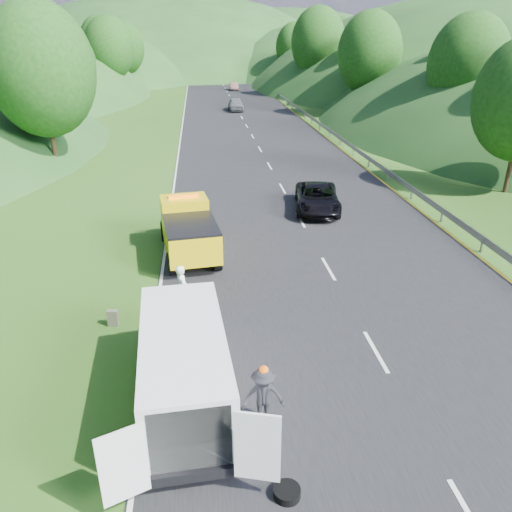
{
  "coord_description": "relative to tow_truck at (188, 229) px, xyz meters",
  "views": [
    {
      "loc": [
        -2.12,
        -14.39,
        8.97
      ],
      "look_at": [
        -0.19,
        2.78,
        1.3
      ],
      "focal_mm": 35.0,
      "sensor_mm": 36.0,
      "label": 1
    }
  ],
  "objects": [
    {
      "name": "spare_tire",
      "position": [
        2.19,
        -13.22,
        -1.19
      ],
      "size": [
        0.59,
        0.59,
        0.2
      ],
      "primitive_type": "cylinder",
      "color": "black",
      "rests_on": "ground"
    },
    {
      "name": "dist_car_b",
      "position": [
        7.2,
        71.97,
        -1.19
      ],
      "size": [
        1.37,
        3.94,
        1.3
      ],
      "primitive_type": "imported",
      "color": "#815656",
      "rests_on": "ground"
    },
    {
      "name": "white_van",
      "position": [
        0.03,
        -10.02,
        0.12
      ],
      "size": [
        3.55,
        6.63,
        2.3
      ],
      "rotation": [
        0.0,
        0.0,
        0.07
      ],
      "color": "black",
      "rests_on": "ground"
    },
    {
      "name": "tree_line_left",
      "position": [
        -16.19,
        53.69,
        -1.19
      ],
      "size": [
        14.0,
        140.0,
        14.0
      ],
      "primitive_type": null,
      "color": "#275819",
      "rests_on": "ground"
    },
    {
      "name": "woman",
      "position": [
        -0.14,
        -5.2,
        -1.19
      ],
      "size": [
        0.63,
        0.75,
        1.79
      ],
      "primitive_type": "imported",
      "rotation": [
        0.0,
        0.0,
        1.83
      ],
      "color": "white",
      "rests_on": "ground"
    },
    {
      "name": "tree_line_right",
      "position": [
        25.81,
        53.69,
        -1.19
      ],
      "size": [
        14.0,
        140.0,
        14.0
      ],
      "primitive_type": null,
      "color": "#275819",
      "rests_on": "ground"
    },
    {
      "name": "ground",
      "position": [
        2.81,
        -6.31,
        -1.19
      ],
      "size": [
        320.0,
        320.0,
        0.0
      ],
      "primitive_type": "plane",
      "color": "#38661E",
      "rests_on": "ground"
    },
    {
      "name": "hills_backdrop",
      "position": [
        9.31,
        128.39,
        -1.19
      ],
      "size": [
        201.0,
        288.6,
        44.0
      ],
      "primitive_type": null,
      "color": "#2D5B23",
      "rests_on": "ground"
    },
    {
      "name": "child",
      "position": [
        0.18,
        -6.93,
        -1.19
      ],
      "size": [
        0.67,
        0.67,
        1.1
      ],
      "primitive_type": "imported",
      "rotation": [
        0.0,
        0.0,
        -0.76
      ],
      "color": "tan",
      "rests_on": "ground"
    },
    {
      "name": "suitcase",
      "position": [
        -2.47,
        -5.81,
        -0.9
      ],
      "size": [
        0.38,
        0.24,
        0.57
      ],
      "primitive_type": "cube",
      "rotation": [
        0.0,
        0.0,
        -0.13
      ],
      "color": "#606148",
      "rests_on": "ground"
    },
    {
      "name": "dist_car_c",
      "position": [
        5.71,
        87.33,
        -1.19
      ],
      "size": [
        2.15,
        5.29,
        1.53
      ],
      "primitive_type": "imported",
      "color": "#994C4D",
      "rests_on": "ground"
    },
    {
      "name": "tow_truck",
      "position": [
        0.0,
        0.0,
        0.0
      ],
      "size": [
        2.79,
        5.86,
        2.42
      ],
      "rotation": [
        0.0,
        0.0,
        0.13
      ],
      "color": "black",
      "rests_on": "ground"
    },
    {
      "name": "guardrail",
      "position": [
        13.11,
        46.19,
        -1.19
      ],
      "size": [
        0.06,
        140.0,
        1.52
      ],
      "primitive_type": "cube",
      "color": "gray",
      "rests_on": "ground"
    },
    {
      "name": "worker",
      "position": [
        1.96,
        -11.02,
        -1.19
      ],
      "size": [
        1.08,
        0.63,
        1.66
      ],
      "primitive_type": "imported",
      "rotation": [
        0.0,
        0.0,
        -0.02
      ],
      "color": "black",
      "rests_on": "ground"
    },
    {
      "name": "dist_car_a",
      "position": [
        5.54,
        45.68,
        -1.19
      ],
      "size": [
        1.86,
        4.62,
        1.57
      ],
      "primitive_type": "imported",
      "color": "#515357",
      "rests_on": "ground"
    },
    {
      "name": "road_surface",
      "position": [
        5.81,
        33.69,
        -1.18
      ],
      "size": [
        14.0,
        200.0,
        0.02
      ],
      "primitive_type": "cube",
      "color": "black",
      "rests_on": "ground"
    },
    {
      "name": "passing_suv",
      "position": [
        7.02,
        5.26,
        -1.19
      ],
      "size": [
        3.13,
        5.38,
        1.41
      ],
      "primitive_type": "imported",
      "rotation": [
        0.0,
        0.0,
        -0.16
      ],
      "color": "black",
      "rests_on": "ground"
    }
  ]
}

